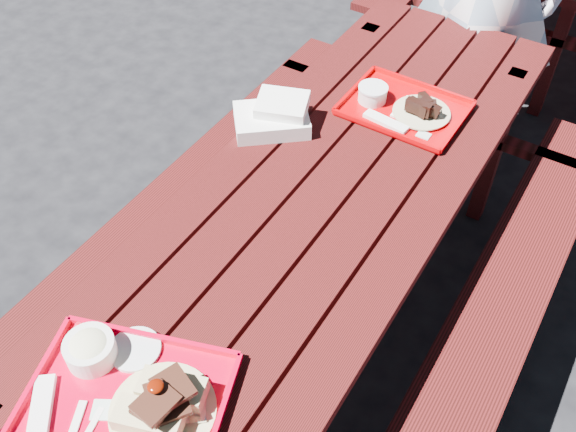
% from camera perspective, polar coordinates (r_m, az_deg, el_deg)
% --- Properties ---
extents(ground, '(60.00, 60.00, 0.00)m').
position_cam_1_polar(ground, '(2.48, 1.86, -10.94)').
color(ground, black).
rests_on(ground, ground).
extents(picnic_table_near, '(1.41, 2.40, 0.75)m').
position_cam_1_polar(picnic_table_near, '(2.03, 2.24, -2.42)').
color(picnic_table_near, '#470D0E').
rests_on(picnic_table_near, ground).
extents(near_tray, '(0.53, 0.47, 0.14)m').
position_cam_1_polar(near_tray, '(1.53, -14.11, -14.68)').
color(near_tray, red).
rests_on(near_tray, picnic_table_near).
extents(far_tray, '(0.40, 0.31, 0.07)m').
position_cam_1_polar(far_tray, '(2.23, 10.10, 9.55)').
color(far_tray, '#BA0004').
rests_on(far_tray, picnic_table_near).
extents(white_cloth, '(0.29, 0.29, 0.10)m').
position_cam_1_polar(white_cloth, '(2.12, -1.20, 8.88)').
color(white_cloth, white).
rests_on(white_cloth, picnic_table_near).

